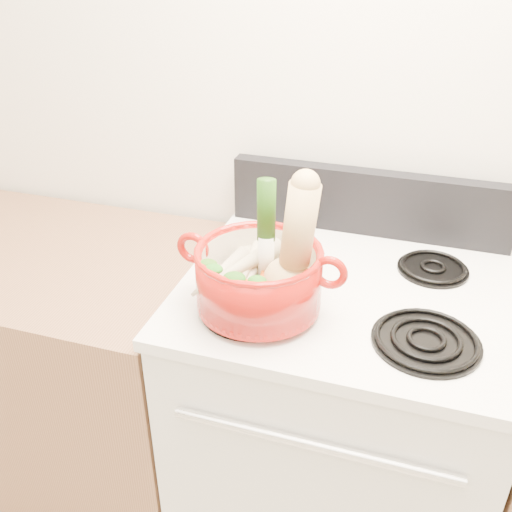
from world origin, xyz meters
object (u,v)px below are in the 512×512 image
(leek, at_px, (266,231))
(dutch_oven, at_px, (259,278))
(squash, at_px, (295,244))
(stove_body, at_px, (333,433))

(leek, bearing_deg, dutch_oven, -103.73)
(dutch_oven, height_order, leek, leek)
(squash, bearing_deg, leek, 138.78)
(stove_body, height_order, leek, leek)
(stove_body, xyz_separation_m, leek, (-0.17, -0.10, 0.67))
(leek, bearing_deg, squash, -45.52)
(dutch_oven, relative_size, leek, 1.05)
(stove_body, xyz_separation_m, dutch_oven, (-0.17, -0.15, 0.58))
(stove_body, bearing_deg, dutch_oven, -138.68)
(stove_body, xyz_separation_m, squash, (-0.10, -0.15, 0.67))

